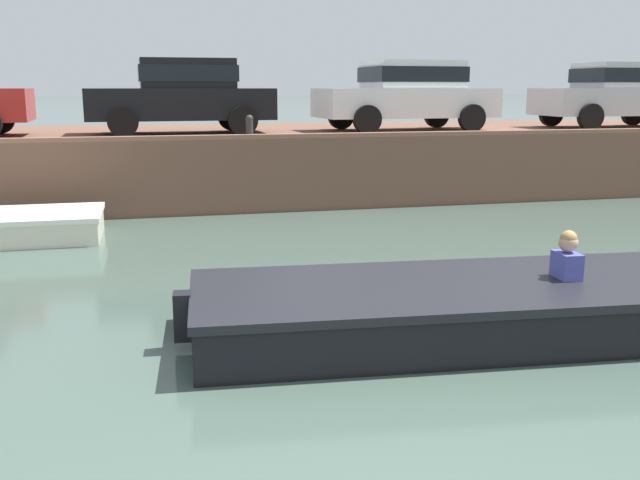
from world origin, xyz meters
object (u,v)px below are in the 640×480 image
(motorboat_passing, at_px, (511,306))
(car_left_inner_black, at_px, (183,93))
(car_centre_white, at_px, (408,93))
(mooring_bollard_mid, at_px, (249,126))
(car_right_inner_silver, at_px, (617,92))

(motorboat_passing, bearing_deg, car_left_inner_black, 105.76)
(motorboat_passing, xyz_separation_m, car_centre_white, (2.37, 9.33, 2.01))
(car_centre_white, bearing_deg, motorboat_passing, -104.24)
(car_centre_white, xyz_separation_m, mooring_bollard_mid, (-3.85, -1.71, -0.61))
(car_left_inner_black, distance_m, car_right_inner_silver, 10.42)
(car_left_inner_black, xyz_separation_m, mooring_bollard_mid, (1.14, -1.70, -0.61))
(motorboat_passing, distance_m, car_right_inner_silver, 12.31)
(motorboat_passing, xyz_separation_m, car_right_inner_silver, (7.79, 9.32, 2.01))
(car_left_inner_black, bearing_deg, car_centre_white, 0.02)
(motorboat_passing, distance_m, mooring_bollard_mid, 7.89)
(car_left_inner_black, relative_size, car_centre_white, 0.95)
(car_right_inner_silver, xyz_separation_m, mooring_bollard_mid, (-9.28, -1.70, -0.60))
(car_right_inner_silver, relative_size, mooring_bollard_mid, 8.60)
(motorboat_passing, bearing_deg, car_centre_white, 75.76)
(car_centre_white, relative_size, mooring_bollard_mid, 9.08)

